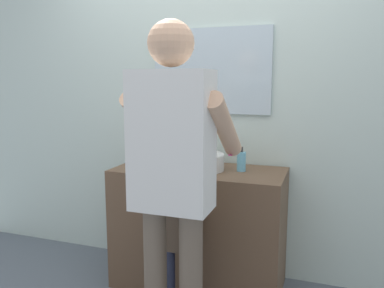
{
  "coord_description": "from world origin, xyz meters",
  "views": [
    {
      "loc": [
        0.81,
        -2.16,
        1.43
      ],
      "look_at": [
        0.0,
        0.15,
        1.04
      ],
      "focal_mm": 35.89,
      "sensor_mm": 36.0,
      "label": 1
    }
  ],
  "objects": [
    {
      "name": "back_wall",
      "position": [
        0.0,
        0.62,
        1.35
      ],
      "size": [
        4.4,
        0.1,
        2.7
      ],
      "color": "silver",
      "rests_on": "ground"
    },
    {
      "name": "vanity_cabinet",
      "position": [
        0.0,
        0.3,
        0.42
      ],
      "size": [
        1.17,
        0.54,
        0.85
      ],
      "primitive_type": "cube",
      "color": "brown",
      "rests_on": "ground"
    },
    {
      "name": "sink_basin",
      "position": [
        0.0,
        0.28,
        0.9
      ],
      "size": [
        0.35,
        0.35,
        0.11
      ],
      "color": "silver",
      "rests_on": "vanity_cabinet"
    },
    {
      "name": "faucet",
      "position": [
        0.0,
        0.49,
        0.93
      ],
      "size": [
        0.18,
        0.14,
        0.18
      ],
      "color": "#B7BABF",
      "rests_on": "vanity_cabinet"
    },
    {
      "name": "toothbrush_cup",
      "position": [
        -0.38,
        0.38,
        0.9
      ],
      "size": [
        0.07,
        0.07,
        0.21
      ],
      "color": "#D86666",
      "rests_on": "vanity_cabinet"
    },
    {
      "name": "soap_bottle",
      "position": [
        0.29,
        0.34,
        0.91
      ],
      "size": [
        0.06,
        0.06,
        0.17
      ],
      "color": "#66B2D1",
      "rests_on": "vanity_cabinet"
    },
    {
      "name": "child_toddler",
      "position": [
        0.0,
        -0.1,
        0.57
      ],
      "size": [
        0.29,
        0.29,
        0.95
      ],
      "color": "#2D334C",
      "rests_on": "ground"
    },
    {
      "name": "adult_parent",
      "position": [
        0.09,
        -0.41,
        1.04
      ],
      "size": [
        0.54,
        0.56,
        1.73
      ],
      "color": "#6B5B4C",
      "rests_on": "ground"
    }
  ]
}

